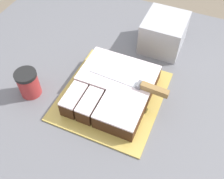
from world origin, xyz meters
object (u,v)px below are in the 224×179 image
(cake_board, at_px, (112,96))
(storage_box, at_px, (164,33))
(coffee_cup, at_px, (28,83))
(cake, at_px, (113,89))
(knife, at_px, (144,86))

(cake_board, height_order, storage_box, storage_box)
(storage_box, bearing_deg, coffee_cup, -129.27)
(coffee_cup, height_order, storage_box, storage_box)
(cake, height_order, storage_box, storage_box)
(coffee_cup, bearing_deg, storage_box, 50.73)
(cake_board, bearing_deg, storage_box, 76.06)
(cake, relative_size, knife, 1.04)
(cake, xyz_separation_m, coffee_cup, (-0.28, -0.11, 0.01))
(knife, height_order, storage_box, storage_box)
(storage_box, bearing_deg, cake, -103.61)
(cake_board, bearing_deg, knife, 13.61)
(knife, distance_m, storage_box, 0.32)
(cake, bearing_deg, knife, 12.31)
(cake, height_order, knife, knife)
(knife, bearing_deg, cake, 15.19)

